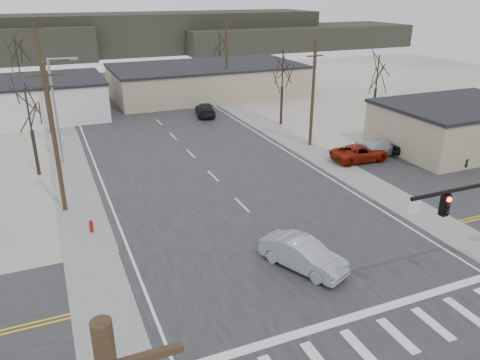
{
  "coord_description": "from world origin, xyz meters",
  "views": [
    {
      "loc": [
        -11.76,
        -19.36,
        14.09
      ],
      "look_at": [
        -0.77,
        6.54,
        2.6
      ],
      "focal_mm": 35.0,
      "sensor_mm": 36.0,
      "label": 1
    }
  ],
  "objects_px": {
    "car_parked_silver": "(381,147)",
    "fire_hydrant": "(91,226)",
    "sedan_crossing": "(303,254)",
    "car_far_b": "(77,95)",
    "car_far_a": "(205,109)",
    "car_parked_dark_b": "(470,156)",
    "car_parked_red": "(360,153)",
    "car_parked_dark_a": "(410,145)"
  },
  "relations": [
    {
      "from": "car_parked_red",
      "to": "car_parked_dark_a",
      "type": "xyz_separation_m",
      "value": [
        5.6,
        0.07,
        0.04
      ]
    },
    {
      "from": "car_parked_red",
      "to": "car_parked_silver",
      "type": "height_order",
      "value": "car_parked_silver"
    },
    {
      "from": "car_parked_dark_a",
      "to": "car_parked_dark_b",
      "type": "height_order",
      "value": "car_parked_dark_a"
    },
    {
      "from": "car_parked_silver",
      "to": "car_parked_red",
      "type": "bearing_deg",
      "value": 91.94
    },
    {
      "from": "car_far_a",
      "to": "car_parked_red",
      "type": "distance_m",
      "value": 21.73
    },
    {
      "from": "car_parked_dark_a",
      "to": "car_parked_silver",
      "type": "bearing_deg",
      "value": 77.56
    },
    {
      "from": "sedan_crossing",
      "to": "car_far_b",
      "type": "distance_m",
      "value": 48.21
    },
    {
      "from": "car_far_b",
      "to": "car_parked_silver",
      "type": "height_order",
      "value": "car_far_b"
    },
    {
      "from": "fire_hydrant",
      "to": "car_parked_silver",
      "type": "height_order",
      "value": "car_parked_silver"
    },
    {
      "from": "sedan_crossing",
      "to": "car_parked_dark_b",
      "type": "relative_size",
      "value": 1.27
    },
    {
      "from": "car_far_a",
      "to": "car_far_b",
      "type": "xyz_separation_m",
      "value": [
        -13.36,
        14.19,
        0.04
      ]
    },
    {
      "from": "sedan_crossing",
      "to": "car_parked_red",
      "type": "distance_m",
      "value": 18.59
    },
    {
      "from": "car_parked_dark_a",
      "to": "car_parked_silver",
      "type": "height_order",
      "value": "car_parked_dark_a"
    },
    {
      "from": "car_far_a",
      "to": "car_parked_dark_a",
      "type": "bearing_deg",
      "value": 135.73
    },
    {
      "from": "car_far_a",
      "to": "car_parked_dark_b",
      "type": "bearing_deg",
      "value": 135.78
    },
    {
      "from": "sedan_crossing",
      "to": "car_parked_silver",
      "type": "xyz_separation_m",
      "value": [
        16.11,
        13.64,
        -0.09
      ]
    },
    {
      "from": "fire_hydrant",
      "to": "car_parked_silver",
      "type": "relative_size",
      "value": 0.17
    },
    {
      "from": "fire_hydrant",
      "to": "car_parked_dark_a",
      "type": "bearing_deg",
      "value": 8.66
    },
    {
      "from": "car_far_a",
      "to": "car_parked_red",
      "type": "xyz_separation_m",
      "value": [
        7.32,
        -20.46,
        -0.03
      ]
    },
    {
      "from": "sedan_crossing",
      "to": "car_parked_red",
      "type": "xyz_separation_m",
      "value": [
        13.31,
        12.99,
        -0.1
      ]
    },
    {
      "from": "sedan_crossing",
      "to": "car_far_b",
      "type": "bearing_deg",
      "value": 74.28
    },
    {
      "from": "car_far_a",
      "to": "car_parked_dark_b",
      "type": "xyz_separation_m",
      "value": [
        15.72,
        -24.77,
        -0.12
      ]
    },
    {
      "from": "car_parked_dark_a",
      "to": "car_far_b",
      "type": "bearing_deg",
      "value": 36.57
    },
    {
      "from": "car_parked_red",
      "to": "car_far_a",
      "type": "bearing_deg",
      "value": 22.14
    },
    {
      "from": "car_far_b",
      "to": "car_parked_dark_a",
      "type": "height_order",
      "value": "car_far_b"
    },
    {
      "from": "sedan_crossing",
      "to": "car_parked_dark_a",
      "type": "bearing_deg",
      "value": 10.1
    },
    {
      "from": "car_parked_dark_b",
      "to": "car_parked_silver",
      "type": "bearing_deg",
      "value": 34.06
    },
    {
      "from": "car_far_a",
      "to": "fire_hydrant",
      "type": "bearing_deg",
      "value": 70.45
    },
    {
      "from": "car_parked_silver",
      "to": "fire_hydrant",
      "type": "bearing_deg",
      "value": 89.66
    },
    {
      "from": "car_parked_dark_b",
      "to": "car_parked_silver",
      "type": "relative_size",
      "value": 0.76
    },
    {
      "from": "car_far_b",
      "to": "car_parked_silver",
      "type": "bearing_deg",
      "value": -57.35
    },
    {
      "from": "car_far_a",
      "to": "car_parked_silver",
      "type": "height_order",
      "value": "car_far_a"
    },
    {
      "from": "car_far_b",
      "to": "car_parked_dark_a",
      "type": "bearing_deg",
      "value": -54.75
    },
    {
      "from": "fire_hydrant",
      "to": "sedan_crossing",
      "type": "xyz_separation_m",
      "value": [
        10.08,
        -8.64,
        0.41
      ]
    },
    {
      "from": "sedan_crossing",
      "to": "car_parked_dark_b",
      "type": "bearing_deg",
      "value": -2.72
    },
    {
      "from": "car_far_a",
      "to": "car_parked_dark_a",
      "type": "height_order",
      "value": "car_parked_dark_a"
    },
    {
      "from": "car_parked_red",
      "to": "car_parked_dark_a",
      "type": "height_order",
      "value": "car_parked_dark_a"
    },
    {
      "from": "fire_hydrant",
      "to": "car_far_b",
      "type": "xyz_separation_m",
      "value": [
        2.7,
        39.0,
        0.38
      ]
    },
    {
      "from": "car_far_b",
      "to": "car_parked_red",
      "type": "bearing_deg",
      "value": -61.15
    },
    {
      "from": "fire_hydrant",
      "to": "car_parked_dark_b",
      "type": "relative_size",
      "value": 0.22
    },
    {
      "from": "fire_hydrant",
      "to": "car_parked_dark_b",
      "type": "distance_m",
      "value": 31.78
    },
    {
      "from": "car_far_a",
      "to": "car_parked_dark_b",
      "type": "distance_m",
      "value": 29.34
    }
  ]
}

